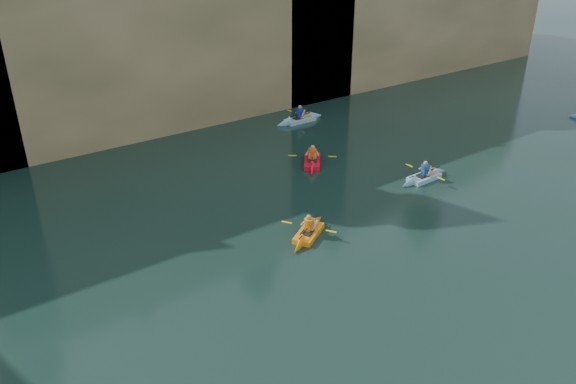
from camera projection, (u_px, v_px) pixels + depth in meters
ground at (485, 357)px, 15.62m from camera, size 160.00×160.00×0.00m
cliff at (93, 7)px, 34.78m from camera, size 70.00×16.00×12.00m
cliff_slab_center at (176, 25)px, 30.59m from camera, size 24.00×2.40×11.40m
cliff_slab_east at (424, 9)px, 41.46m from camera, size 26.00×2.40×9.84m
sea_cave_center at (81, 121)px, 28.76m from camera, size 3.50×1.00×3.20m
sea_cave_east at (299, 70)px, 35.85m from camera, size 5.00×1.00×4.50m
kayaker_orange at (309, 232)px, 21.52m from camera, size 2.87×2.12×1.12m
kayaker_ltblue_near at (424, 177)px, 26.10m from camera, size 2.98×2.32×1.17m
kayaker_red_far at (312, 161)px, 27.80m from camera, size 2.67×3.02×1.22m
kayaker_ltblue_mid at (300, 119)px, 33.49m from camera, size 3.34×2.50×1.27m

